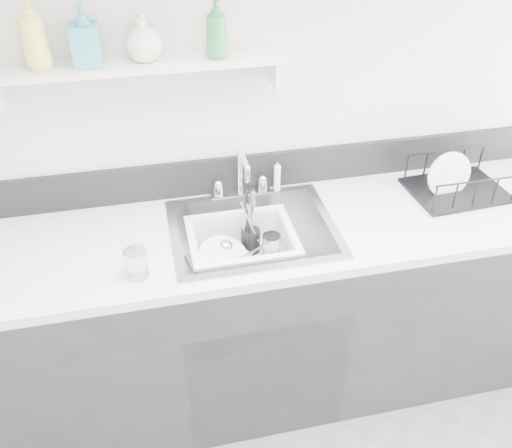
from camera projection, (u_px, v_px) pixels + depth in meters
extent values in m
cube|color=silver|center=(237.00, 107.00, 2.12)|extent=(3.50, 0.02, 2.60)
cube|color=#252528|center=(254.00, 316.00, 2.39)|extent=(3.20, 0.62, 0.88)
cube|color=silver|center=(253.00, 233.00, 2.12)|extent=(3.20, 0.62, 0.04)
cube|color=black|center=(238.00, 173.00, 2.30)|extent=(3.20, 0.02, 0.16)
cube|color=silver|center=(241.00, 193.00, 2.30)|extent=(0.26, 0.06, 0.02)
cylinder|color=silver|center=(218.00, 190.00, 2.27)|extent=(0.04, 0.04, 0.05)
cylinder|color=silver|center=(262.00, 185.00, 2.30)|extent=(0.04, 0.04, 0.05)
cylinder|color=silver|center=(240.00, 172.00, 2.24)|extent=(0.02, 0.02, 0.20)
cylinder|color=silver|center=(243.00, 159.00, 2.12)|extent=(0.02, 0.15, 0.02)
cylinder|color=white|center=(277.00, 176.00, 2.30)|extent=(0.03, 0.03, 0.14)
cube|color=silver|center=(140.00, 65.00, 1.88)|extent=(1.00, 0.16, 0.02)
cube|color=silver|center=(274.00, 71.00, 1.99)|extent=(0.02, 0.14, 0.10)
cylinder|color=white|center=(226.00, 266.00, 2.15)|extent=(0.22, 0.22, 0.01)
cylinder|color=white|center=(227.00, 262.00, 2.15)|extent=(0.21, 0.21, 0.01)
cylinder|color=white|center=(224.00, 257.00, 2.13)|extent=(0.24, 0.24, 0.09)
cylinder|color=black|center=(251.00, 240.00, 2.22)|extent=(0.08, 0.08, 0.10)
cylinder|color=silver|center=(247.00, 222.00, 2.17)|extent=(0.01, 0.05, 0.20)
cylinder|color=silver|center=(254.00, 226.00, 2.17)|extent=(0.02, 0.04, 0.18)
cylinder|color=black|center=(248.00, 218.00, 2.16)|extent=(0.01, 0.06, 0.22)
cylinder|color=white|center=(271.00, 246.00, 2.18)|extent=(0.09, 0.09, 0.11)
cylinder|color=white|center=(136.00, 264.00, 1.85)|extent=(0.09, 0.09, 0.11)
imported|color=white|center=(273.00, 268.00, 2.13)|extent=(0.13, 0.13, 0.03)
imported|color=#EBE263|center=(34.00, 34.00, 1.74)|extent=(0.10, 0.10, 0.23)
imported|color=teal|center=(84.00, 35.00, 1.78)|extent=(0.10, 0.10, 0.20)
imported|color=beige|center=(143.00, 37.00, 1.83)|extent=(0.15, 0.15, 0.16)
imported|color=#297E3D|center=(216.00, 29.00, 1.84)|extent=(0.09, 0.09, 0.20)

